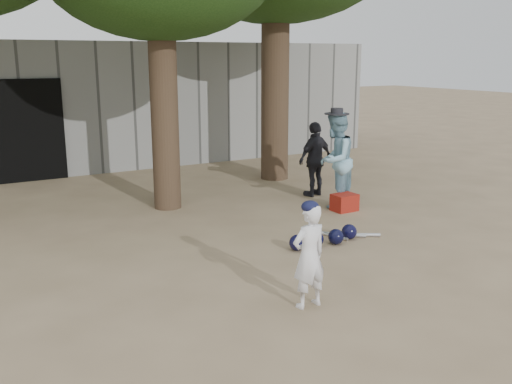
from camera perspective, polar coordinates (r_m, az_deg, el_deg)
ground at (r=6.58m, az=-0.20°, el=-10.47°), size 70.00×70.00×0.00m
boy_player at (r=6.17m, az=5.33°, el=-6.41°), size 0.44×0.30×1.16m
spectator_blue at (r=10.32m, az=7.94°, el=3.20°), size 1.05×0.99×1.71m
spectator_dark at (r=11.10m, az=5.95°, el=3.29°), size 0.90×0.52×1.45m
red_bag at (r=10.17m, az=8.83°, el=-1.04°), size 0.43×0.33×0.30m
back_building at (r=15.88m, az=-19.21°, el=8.50°), size 16.00×5.24×3.00m
helmet_row at (r=8.31m, az=6.91°, el=-4.54°), size 1.19×0.32×0.23m
bat_pile at (r=8.77m, az=8.60°, el=-4.23°), size 0.82×0.80×0.06m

